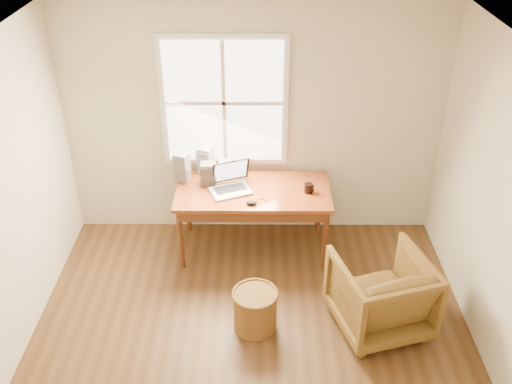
% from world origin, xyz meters
% --- Properties ---
extents(room_shell, '(4.04, 4.54, 2.64)m').
position_xyz_m(room_shell, '(-0.02, 0.16, 1.32)').
color(room_shell, '#51341B').
rests_on(room_shell, ground).
extents(desk, '(1.60, 0.80, 0.04)m').
position_xyz_m(desk, '(0.00, 1.80, 0.73)').
color(desk, brown).
rests_on(desk, room_shell).
extents(armchair, '(0.99, 1.00, 0.74)m').
position_xyz_m(armchair, '(1.16, 0.64, 0.37)').
color(armchair, brown).
rests_on(armchair, room_shell).
extents(wicker_stool, '(0.51, 0.51, 0.39)m').
position_xyz_m(wicker_stool, '(0.03, 0.60, 0.20)').
color(wicker_stool, brown).
rests_on(wicker_stool, room_shell).
extents(laptop, '(0.59, 0.60, 0.33)m').
position_xyz_m(laptop, '(-0.23, 1.75, 0.92)').
color(laptop, silver).
rests_on(laptop, desk).
extents(mouse, '(0.11, 0.07, 0.04)m').
position_xyz_m(mouse, '(-0.01, 1.51, 0.77)').
color(mouse, black).
rests_on(mouse, desk).
extents(coffee_mug, '(0.10, 0.10, 0.10)m').
position_xyz_m(coffee_mug, '(0.57, 1.75, 0.80)').
color(coffee_mug, black).
rests_on(coffee_mug, desk).
extents(cd_stack_a, '(0.19, 0.18, 0.30)m').
position_xyz_m(cd_stack_a, '(-0.52, 2.16, 0.90)').
color(cd_stack_a, silver).
rests_on(cd_stack_a, desk).
extents(cd_stack_b, '(0.16, 0.14, 0.24)m').
position_xyz_m(cd_stack_b, '(-0.47, 1.92, 0.87)').
color(cd_stack_b, '#232327').
rests_on(cd_stack_b, desk).
extents(cd_stack_c, '(0.17, 0.16, 0.32)m').
position_xyz_m(cd_stack_c, '(-0.75, 1.99, 0.91)').
color(cd_stack_c, '#A3A5B1').
rests_on(cd_stack_c, desk).
extents(cd_stack_d, '(0.17, 0.16, 0.17)m').
position_xyz_m(cd_stack_d, '(-0.31, 2.12, 0.84)').
color(cd_stack_d, silver).
rests_on(cd_stack_d, desk).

